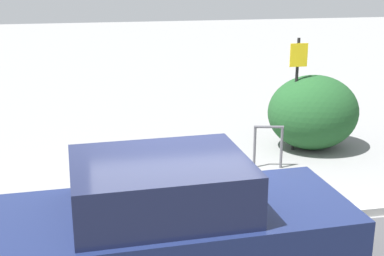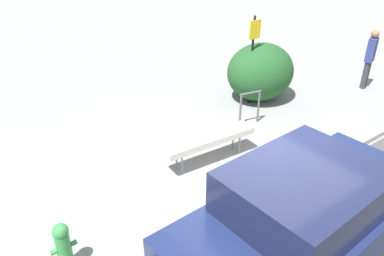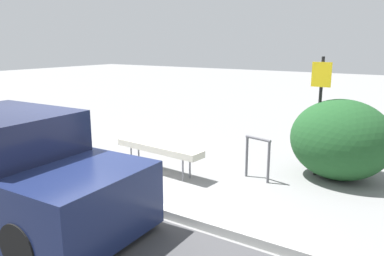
# 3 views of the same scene
# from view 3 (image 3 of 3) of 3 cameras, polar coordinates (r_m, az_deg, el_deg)

# --- Properties ---
(ground_plane) EXTENTS (60.00, 60.00, 0.00)m
(ground_plane) POSITION_cam_3_polar(r_m,az_deg,el_deg) (6.75, -14.33, -9.71)
(ground_plane) COLOR gray
(curb) EXTENTS (60.00, 0.20, 0.13)m
(curb) POSITION_cam_3_polar(r_m,az_deg,el_deg) (6.72, -14.36, -9.20)
(curb) COLOR #A8A8A3
(curb) RESTS_ON ground_plane
(bench) EXTENTS (2.00, 0.53, 0.58)m
(bench) POSITION_cam_3_polar(r_m,az_deg,el_deg) (7.46, -5.05, -3.05)
(bench) COLOR gray
(bench) RESTS_ON ground_plane
(bike_rack) EXTENTS (0.55, 0.17, 0.83)m
(bike_rack) POSITION_cam_3_polar(r_m,az_deg,el_deg) (7.15, 9.96, -3.94)
(bike_rack) COLOR #515156
(bike_rack) RESTS_ON ground_plane
(sign_post) EXTENTS (0.36, 0.08, 2.30)m
(sign_post) POSITION_cam_3_polar(r_m,az_deg,el_deg) (7.49, 18.86, 3.25)
(sign_post) COLOR black
(sign_post) RESTS_ON ground_plane
(fire_hydrant) EXTENTS (0.36, 0.22, 0.77)m
(fire_hydrant) POSITION_cam_3_polar(r_m,az_deg,el_deg) (9.31, -24.55, -1.61)
(fire_hydrant) COLOR #338C3F
(fire_hydrant) RESTS_ON ground_plane
(shrub_hedge) EXTENTS (1.87, 1.64, 1.53)m
(shrub_hedge) POSITION_cam_3_polar(r_m,az_deg,el_deg) (7.58, 21.69, -1.65)
(shrub_hedge) COLOR #1E4C23
(shrub_hedge) RESTS_ON ground_plane
(parked_car_near) EXTENTS (4.16, 1.89, 1.58)m
(parked_car_near) POSITION_cam_3_polar(r_m,az_deg,el_deg) (6.08, -25.74, -6.11)
(parked_car_near) COLOR black
(parked_car_near) RESTS_ON ground_plane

